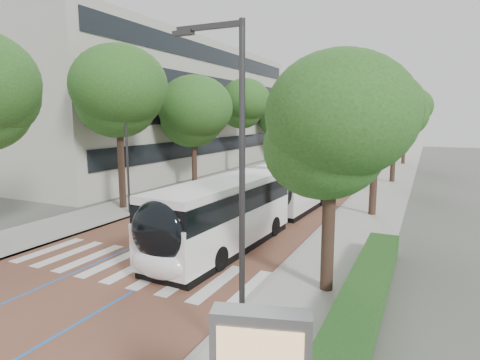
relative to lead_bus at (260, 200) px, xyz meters
The scene contains 20 objects.
ground 8.86m from the lead_bus, 107.35° to the right, with size 160.00×160.00×0.00m, color #51544C.
road 31.83m from the lead_bus, 94.69° to the left, with size 11.00×140.00×0.02m, color brown.
sidewalk_left 33.29m from the lead_bus, 107.68° to the left, with size 4.00×140.00×0.12m, color #9A9892.
sidewalk_right 32.10m from the lead_bus, 81.21° to the left, with size 4.00×140.00×0.12m, color #9A9892.
kerb_left 32.76m from the lead_bus, 104.51° to the left, with size 0.20×140.00×0.14m, color gray.
kerb_right 31.86m from the lead_bus, 84.59° to the left, with size 0.20×140.00×0.14m, color gray.
zebra_crossing 7.86m from the lead_bus, 108.15° to the right, with size 10.55×3.60×0.01m.
lane_line_left 32.00m from the lead_bus, 97.55° to the left, with size 0.12×126.00×0.01m, color blue.
lane_line_right 31.74m from the lead_bus, 91.81° to the left, with size 0.12×126.00×0.01m, color blue.
office_building 30.06m from the lead_bus, 138.28° to the left, with size 18.11×40.00×14.00m.
hedge 10.61m from the lead_bus, 51.99° to the right, with size 1.20×14.00×0.80m, color #1B4818.
streetlight_near 12.43m from the lead_bus, 70.44° to the right, with size 1.82×0.20×8.00m.
streetlight_far 14.61m from the lead_bus, 73.63° to the left, with size 1.82×0.20×8.00m.
lamp_post_left 9.05m from the lead_bus, behind, with size 0.14×0.14×8.00m, color #323134.
trees_left 19.92m from the lead_bus, 121.62° to the left, with size 6.39×60.38×9.93m.
trees_right 18.20m from the lead_bus, 73.21° to the left, with size 5.71×47.27×9.15m.
lead_bus is the anchor object (origin of this frame).
bus_queued_0 16.32m from the lead_bus, 90.83° to the left, with size 2.59×12.41×3.20m.
bus_queued_1 29.16m from the lead_bus, 90.63° to the left, with size 2.64×12.42×3.20m.
bus_queued_2 41.46m from the lead_bus, 90.95° to the left, with size 3.07×12.50×3.20m.
Camera 1 is at (10.61, -11.18, 6.02)m, focal length 30.00 mm.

